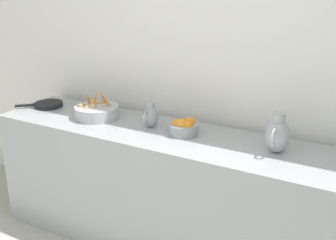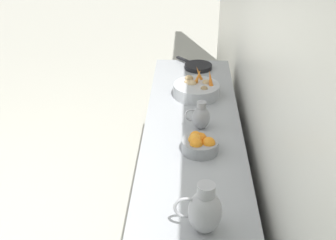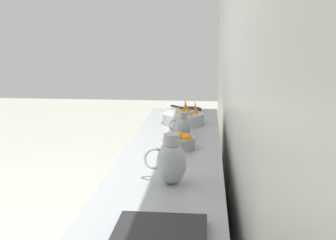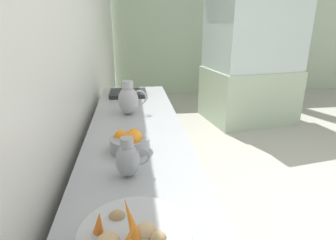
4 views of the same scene
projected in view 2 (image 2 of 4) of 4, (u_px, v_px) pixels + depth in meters
tile_wall_left at (304, 108)px, 1.68m from camera, size 0.10×8.31×3.00m
prep_counter at (191, 218)px, 2.65m from camera, size 0.62×2.98×0.91m
vegetable_colander at (196, 89)px, 3.09m from camera, size 0.33×0.33×0.21m
orange_bowl at (200, 144)px, 2.45m from camera, size 0.21×0.21×0.11m
metal_pitcher_tall at (204, 210)px, 1.86m from camera, size 0.21×0.15×0.25m
metal_pitcher_short at (201, 117)px, 2.66m from camera, size 0.16×0.11×0.19m
skillet_on_counter at (198, 66)px, 3.55m from camera, size 0.30×0.31×0.03m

